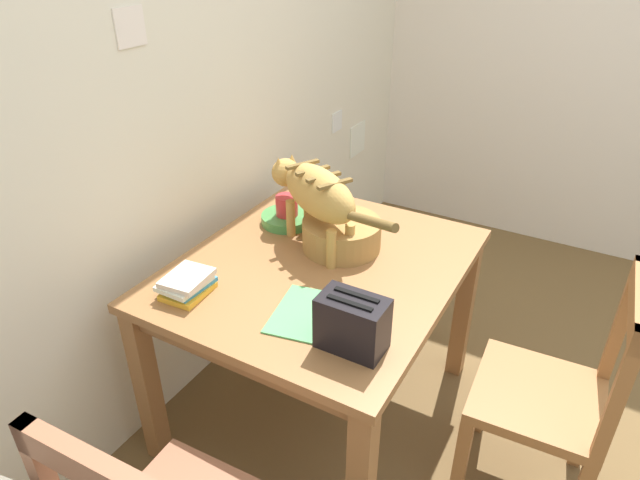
% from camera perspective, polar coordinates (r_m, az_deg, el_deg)
% --- Properties ---
extents(wall_rear, '(4.48, 0.11, 2.50)m').
position_cam_1_polar(wall_rear, '(2.26, -13.83, 14.03)').
color(wall_rear, silver).
rests_on(wall_rear, ground_plane).
extents(dining_table, '(1.14, 0.97, 0.74)m').
position_cam_1_polar(dining_table, '(2.10, -0.00, -4.50)').
color(dining_table, '#976439').
rests_on(dining_table, ground_plane).
extents(cat, '(0.38, 0.67, 0.33)m').
position_cam_1_polar(cat, '(2.06, -0.44, 4.91)').
color(cat, tan).
rests_on(cat, dining_table).
extents(saucer_bowl, '(0.22, 0.22, 0.04)m').
position_cam_1_polar(saucer_bowl, '(2.32, -3.40, 2.22)').
color(saucer_bowl, '#479348').
rests_on(saucer_bowl, dining_table).
extents(coffee_mug, '(0.13, 0.09, 0.08)m').
position_cam_1_polar(coffee_mug, '(2.30, -3.40, 3.61)').
color(coffee_mug, red).
rests_on(coffee_mug, saucer_bowl).
extents(magazine, '(0.31, 0.28, 0.01)m').
position_cam_1_polar(magazine, '(1.79, -0.96, -7.66)').
color(magazine, '#53AA61').
rests_on(magazine, dining_table).
extents(book_stack, '(0.18, 0.15, 0.07)m').
position_cam_1_polar(book_stack, '(1.92, -13.56, -4.43)').
color(book_stack, yellow).
rests_on(book_stack, dining_table).
extents(wicker_basket, '(0.30, 0.30, 0.11)m').
position_cam_1_polar(wicker_basket, '(2.12, 2.24, 0.63)').
color(wicker_basket, '#A57B40').
rests_on(wicker_basket, dining_table).
extents(toaster, '(0.12, 0.20, 0.18)m').
position_cam_1_polar(toaster, '(1.62, 3.35, -8.56)').
color(toaster, black).
rests_on(toaster, dining_table).
extents(wooden_chair_far, '(0.44, 0.44, 0.93)m').
position_cam_1_polar(wooden_chair_far, '(2.08, 22.80, -14.63)').
color(wooden_chair_far, '#9A6234').
rests_on(wooden_chair_far, ground_plane).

